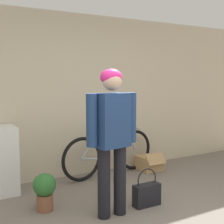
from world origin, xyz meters
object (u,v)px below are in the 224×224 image
at_px(person, 112,130).
at_px(bicycle, 110,153).
at_px(cardboard_box, 149,163).
at_px(handbag, 147,194).
at_px(potted_plant, 45,190).

distance_m(person, bicycle, 1.66).
bearing_deg(person, cardboard_box, 31.19).
height_order(person, handbag, person).
xyz_separation_m(handbag, cardboard_box, (0.95, 1.23, -0.03)).
relative_size(handbag, potted_plant, 1.04).
bearing_deg(person, handbag, -6.58).
distance_m(handbag, cardboard_box, 1.55).
bearing_deg(bicycle, handbag, -105.86).
bearing_deg(potted_plant, person, -39.23).
height_order(cardboard_box, potted_plant, potted_plant).
distance_m(person, potted_plant, 1.11).
xyz_separation_m(person, handbag, (0.51, 0.03, -0.85)).
height_order(handbag, potted_plant, handbag).
xyz_separation_m(person, bicycle, (0.73, 1.34, -0.64)).
bearing_deg(cardboard_box, potted_plant, -160.65).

